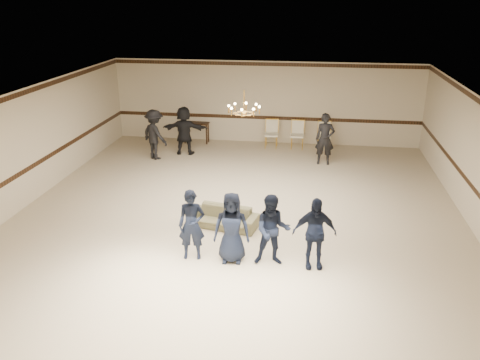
# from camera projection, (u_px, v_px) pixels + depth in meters

# --- Properties ---
(room) EXTENTS (12.01, 14.01, 3.21)m
(room) POSITION_uv_depth(u_px,v_px,m) (239.00, 158.00, 12.92)
(room) COLOR #B9A98E
(room) RESTS_ON ground
(chair_rail) EXTENTS (12.00, 0.02, 0.14)m
(chair_rail) POSITION_uv_depth(u_px,v_px,m) (265.00, 118.00, 19.59)
(chair_rail) COLOR #361E10
(chair_rail) RESTS_ON wall_back
(crown_molding) EXTENTS (12.00, 0.02, 0.14)m
(crown_molding) POSITION_uv_depth(u_px,v_px,m) (266.00, 64.00, 18.85)
(crown_molding) COLOR #361E10
(crown_molding) RESTS_ON wall_back
(chandelier) EXTENTS (0.94, 0.94, 0.89)m
(chandelier) POSITION_uv_depth(u_px,v_px,m) (244.00, 102.00, 13.39)
(chandelier) COLOR #BF8D3D
(chandelier) RESTS_ON ceiling
(boy_a) EXTENTS (0.64, 0.47, 1.63)m
(boy_a) POSITION_uv_depth(u_px,v_px,m) (192.00, 225.00, 10.99)
(boy_a) COLOR black
(boy_a) RESTS_ON floor
(boy_b) EXTENTS (0.84, 0.58, 1.63)m
(boy_b) POSITION_uv_depth(u_px,v_px,m) (232.00, 228.00, 10.87)
(boy_b) COLOR black
(boy_b) RESTS_ON floor
(boy_c) EXTENTS (0.85, 0.70, 1.63)m
(boy_c) POSITION_uv_depth(u_px,v_px,m) (273.00, 230.00, 10.75)
(boy_c) COLOR black
(boy_c) RESTS_ON floor
(boy_d) EXTENTS (1.00, 0.52, 1.63)m
(boy_d) POSITION_uv_depth(u_px,v_px,m) (314.00, 233.00, 10.62)
(boy_d) COLOR black
(boy_d) RESTS_ON floor
(settee) EXTENTS (1.85, 1.01, 0.51)m
(settee) POSITION_uv_depth(u_px,v_px,m) (223.00, 217.00, 12.68)
(settee) COLOR #6C6848
(settee) RESTS_ON floor
(adult_left) EXTENTS (1.33, 1.20, 1.80)m
(adult_left) POSITION_uv_depth(u_px,v_px,m) (155.00, 135.00, 17.65)
(adult_left) COLOR black
(adult_left) RESTS_ON floor
(adult_mid) EXTENTS (1.69, 0.61, 1.80)m
(adult_mid) POSITION_uv_depth(u_px,v_px,m) (184.00, 130.00, 18.17)
(adult_mid) COLOR black
(adult_mid) RESTS_ON floor
(adult_right) EXTENTS (0.67, 0.45, 1.80)m
(adult_right) POSITION_uv_depth(u_px,v_px,m) (325.00, 139.00, 17.10)
(adult_right) COLOR black
(adult_right) RESTS_ON floor
(banquet_chair_left) EXTENTS (0.55, 0.55, 1.05)m
(banquet_chair_left) POSITION_uv_depth(u_px,v_px,m) (271.00, 134.00, 19.07)
(banquet_chair_left) COLOR beige
(banquet_chair_left) RESTS_ON floor
(banquet_chair_mid) EXTENTS (0.53, 0.53, 1.05)m
(banquet_chair_mid) POSITION_uv_depth(u_px,v_px,m) (297.00, 135.00, 18.93)
(banquet_chair_mid) COLOR beige
(banquet_chair_mid) RESTS_ON floor
(banquet_chair_right) EXTENTS (0.53, 0.53, 1.05)m
(banquet_chair_right) POSITION_uv_depth(u_px,v_px,m) (324.00, 136.00, 18.80)
(banquet_chair_right) COLOR beige
(banquet_chair_right) RESTS_ON floor
(console_table) EXTENTS (1.02, 0.48, 0.83)m
(console_table) POSITION_uv_depth(u_px,v_px,m) (197.00, 133.00, 19.71)
(console_table) COLOR #361F12
(console_table) RESTS_ON floor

